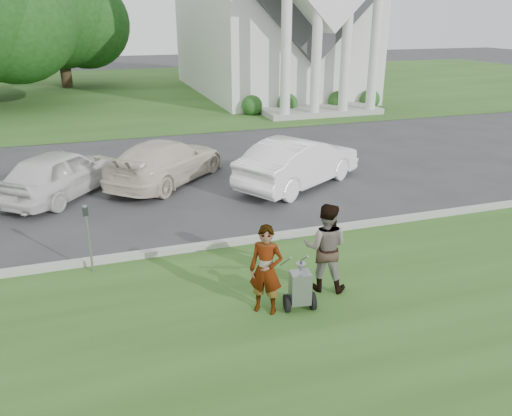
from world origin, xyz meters
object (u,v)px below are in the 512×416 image
car_d (299,162)px  parking_meter_near (88,231)px  person_left (266,271)px  car_c (166,161)px  striping_cart (300,288)px  tree_back (58,18)px  car_b (61,173)px  person_right (325,248)px

car_d → parking_meter_near: bearing=90.8°
person_left → car_c: 7.91m
striping_cart → car_c: 8.10m
tree_back → parking_meter_near: bearing=-87.8°
parking_meter_near → car_c: bearing=66.7°
tree_back → striping_cart: 32.97m
tree_back → car_b: (0.47, -24.72, -4.03)m
striping_cart → car_d: 6.98m
person_right → car_c: person_right is taller
parking_meter_near → car_d: car_d is taller
parking_meter_near → tree_back: bearing=92.2°
striping_cart → person_right: size_ratio=0.65×
person_right → car_b: (-4.86, 7.11, -0.16)m
striping_cart → person_right: person_right is taller
tree_back → striping_cart: (4.62, -32.36, -4.30)m
car_c → car_d: 4.10m
car_b → person_right: bearing=161.6°
striping_cart → car_d: size_ratio=0.25×
parking_meter_near → car_d: size_ratio=0.32×
person_right → car_c: bearing=-47.1°
parking_meter_near → car_b: (-0.69, 5.06, -0.22)m
tree_back → car_d: tree_back is taller
parking_meter_near → car_c: 5.93m
person_right → parking_meter_near: (-4.17, 2.05, 0.05)m
person_right → parking_meter_near: 4.64m
person_left → car_b: 8.31m
person_left → person_right: (1.30, 0.40, 0.05)m
tree_back → parking_meter_near: size_ratio=6.66×
parking_meter_near → car_d: bearing=32.2°
person_left → car_c: bearing=128.8°
striping_cart → car_b: size_ratio=0.28×
tree_back → parking_meter_near: tree_back is taller
car_c → tree_back: bearing=-38.9°
car_c → car_d: bearing=-159.9°
tree_back → car_c: (3.51, -24.34, -4.06)m
person_left → car_b: size_ratio=0.40×
person_right → person_left: bearing=46.3°
tree_back → person_right: tree_back is taller
car_b → car_c: (3.04, 0.38, -0.03)m
person_left → parking_meter_near: 3.77m
striping_cart → car_d: car_d is taller
striping_cart → car_b: 8.70m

